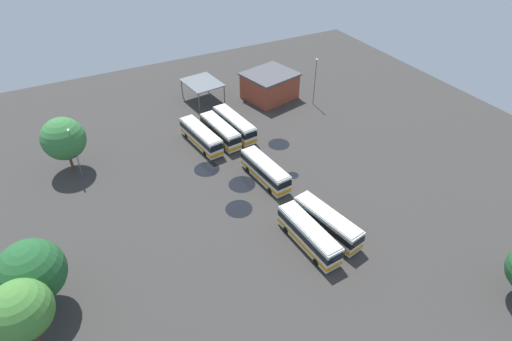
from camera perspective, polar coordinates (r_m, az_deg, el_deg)
name	(u,v)px	position (r m, az deg, el deg)	size (l,w,h in m)	color
ground_plane	(266,179)	(65.26, 1.34, -1.22)	(105.57, 105.57, 0.00)	#383533
bus_row0_slot0	(201,136)	(72.79, -7.57, 4.69)	(11.08, 3.99, 3.41)	silver
bus_row0_slot1	(220,131)	(73.87, -4.95, 5.42)	(10.44, 3.64, 3.41)	silver
bus_row0_slot2	(234,124)	(75.71, -3.00, 6.37)	(11.32, 3.74, 3.41)	silver
bus_row1_slot1	(265,171)	(64.07, 1.27, -0.01)	(10.35, 3.58, 3.41)	silver
bus_row2_slot0	(309,235)	(54.24, 7.28, -8.76)	(10.64, 3.28, 3.41)	silver
bus_row2_slot1	(327,222)	(56.20, 9.74, -7.05)	(10.83, 4.49, 3.41)	silver
depot_building	(270,86)	(87.59, 1.89, 11.60)	(10.79, 11.56, 5.44)	#99422D
maintenance_shelter	(202,83)	(86.47, -7.42, 11.84)	(8.73, 7.37, 4.17)	slate
lamp_post_mid_lot	(75,151)	(68.94, -23.63, 2.43)	(0.56, 0.28, 8.60)	slate
lamp_post_by_building	(315,80)	(84.79, 8.12, 12.21)	(0.56, 0.28, 9.62)	slate
tree_east_edge	(63,139)	(70.69, -24.97, 3.98)	(6.73, 6.73, 9.18)	brown
tree_west_edge	(32,272)	(50.69, -28.50, -12.16)	(7.08, 7.08, 9.24)	brown
tree_north_edge	(21,311)	(47.15, -29.66, -16.42)	(6.09, 6.09, 9.21)	brown
puddle_centre_drain	(293,175)	(66.30, 5.09, -0.66)	(1.87, 1.87, 0.01)	black
puddle_back_corner	(279,144)	(73.42, 3.16, 3.62)	(3.81, 3.81, 0.01)	black
puddle_front_lane	(207,169)	(67.81, -6.79, 0.18)	(4.16, 4.16, 0.01)	black
puddle_between_rows	(242,184)	(64.30, -1.94, -1.90)	(4.20, 4.20, 0.01)	black
puddle_near_shelter	(239,209)	(60.05, -2.36, -5.29)	(3.94, 3.94, 0.01)	black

